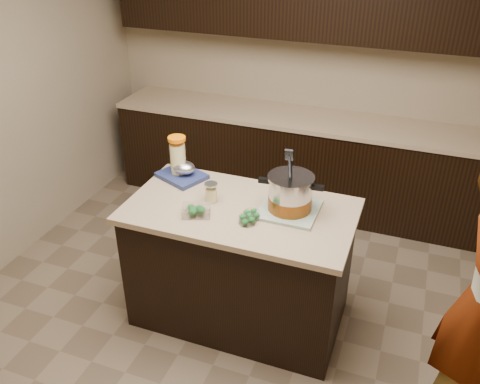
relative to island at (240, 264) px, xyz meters
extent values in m
plane|color=brown|center=(0.00, 0.00, -0.45)|extent=(4.00, 4.00, 0.00)
cube|color=tan|center=(0.00, 2.00, 0.90)|extent=(4.00, 0.04, 2.70)
cube|color=black|center=(0.00, 1.70, -0.02)|extent=(3.60, 0.60, 0.86)
cube|color=tan|center=(0.00, 1.70, 0.43)|extent=(3.60, 0.63, 0.04)
cube|color=black|center=(0.00, 0.00, -0.02)|extent=(1.40, 0.75, 0.86)
cube|color=tan|center=(0.00, 0.00, 0.43)|extent=(1.46, 0.81, 0.04)
cube|color=#527A5B|center=(0.30, 0.08, 0.46)|extent=(0.36, 0.36, 0.02)
cylinder|color=#B7B7BC|center=(0.30, 0.08, 0.57)|extent=(0.29, 0.29, 0.21)
cylinder|color=brown|center=(0.30, 0.08, 0.51)|extent=(0.30, 0.30, 0.09)
cylinder|color=#B7B7BC|center=(0.30, 0.08, 0.69)|extent=(0.31, 0.31, 0.01)
cube|color=black|center=(0.13, 0.07, 0.64)|extent=(0.07, 0.04, 0.03)
cube|color=black|center=(0.47, 0.09, 0.64)|extent=(0.07, 0.04, 0.03)
cylinder|color=black|center=(0.30, 0.05, 0.75)|extent=(0.03, 0.12, 0.26)
cylinder|color=#EADF8F|center=(-0.56, 0.26, 0.57)|extent=(0.12, 0.12, 0.25)
cylinder|color=white|center=(-0.56, 0.26, 0.59)|extent=(0.14, 0.14, 0.28)
cylinder|color=orange|center=(-0.56, 0.26, 0.74)|extent=(0.14, 0.14, 0.02)
cylinder|color=#EADF8F|center=(-0.21, 0.02, 0.49)|extent=(0.08, 0.08, 0.09)
cylinder|color=white|center=(-0.21, 0.02, 0.51)|extent=(0.09, 0.09, 0.12)
cylinder|color=silver|center=(-0.21, 0.02, 0.58)|extent=(0.10, 0.10, 0.02)
cylinder|color=silver|center=(0.11, -0.09, 0.47)|extent=(0.14, 0.14, 0.05)
cylinder|color=silver|center=(0.10, -0.15, 0.47)|extent=(0.13, 0.13, 0.05)
cube|color=silver|center=(-0.23, -0.17, 0.48)|extent=(0.21, 0.18, 0.06)
cube|color=navy|center=(-0.53, 0.25, 0.46)|extent=(0.39, 0.35, 0.03)
ellipsoid|color=silver|center=(-0.51, 0.25, 0.52)|extent=(0.16, 0.13, 0.09)
camera|label=1|loc=(0.96, -2.58, 2.14)|focal=38.00mm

